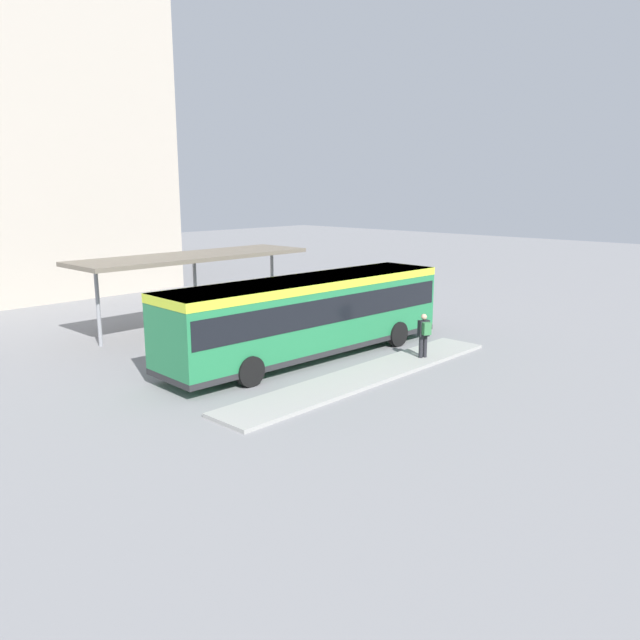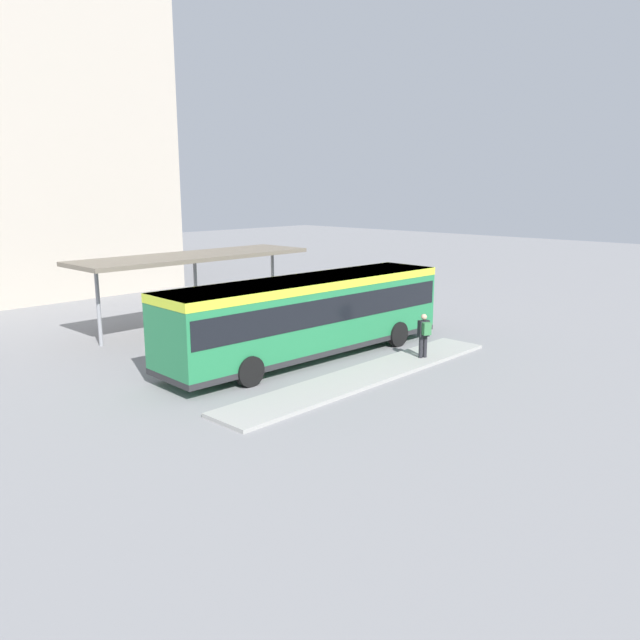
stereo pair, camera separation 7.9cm
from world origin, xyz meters
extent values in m
plane|color=gray|center=(0.00, 0.00, 0.00)|extent=(120.00, 120.00, 0.00)
cube|color=#9E9E99|center=(-0.38, -3.11, 0.06)|extent=(12.25, 1.80, 0.12)
cube|color=#237A47|center=(0.00, 0.00, 1.68)|extent=(12.12, 3.07, 2.65)
cube|color=#C6DB33|center=(0.00, 0.00, 2.85)|extent=(12.15, 3.09, 0.30)
cube|color=black|center=(0.00, 0.00, 1.99)|extent=(11.89, 3.09, 0.93)
cube|color=black|center=(5.99, -0.26, 1.99)|extent=(0.18, 2.34, 1.02)
cube|color=#28282B|center=(0.00, 0.00, 0.45)|extent=(12.13, 3.08, 0.20)
cylinder|color=black|center=(3.78, 1.05, 0.50)|extent=(1.02, 0.32, 1.01)
cylinder|color=black|center=(3.67, -1.38, 0.50)|extent=(1.02, 0.32, 1.01)
cylinder|color=black|center=(-3.67, 1.38, 0.50)|extent=(1.02, 0.32, 1.01)
cylinder|color=black|center=(-3.78, -1.05, 0.50)|extent=(1.02, 0.32, 1.01)
cylinder|color=#232328|center=(2.51, -3.30, 0.52)|extent=(0.15, 0.15, 0.80)
cylinder|color=#232328|center=(2.67, -3.37, 0.52)|extent=(0.15, 0.15, 0.80)
cube|color=black|center=(2.59, -3.33, 1.22)|extent=(0.45, 0.36, 0.60)
cube|color=#337542|center=(2.51, -3.52, 1.25)|extent=(0.35, 0.30, 0.46)
sphere|color=tan|center=(2.59, -3.33, 1.65)|extent=(0.22, 0.22, 0.22)
torus|color=black|center=(8.47, 3.23, 0.33)|extent=(0.09, 0.68, 0.68)
torus|color=black|center=(8.53, 2.32, 0.33)|extent=(0.09, 0.68, 0.68)
cylinder|color=#287F3D|center=(8.50, 2.78, 0.55)|extent=(0.08, 0.71, 0.04)
cylinder|color=#287F3D|center=(8.51, 2.62, 0.50)|extent=(0.04, 0.04, 0.33)
cube|color=black|center=(8.51, 2.62, 0.66)|extent=(0.08, 0.18, 0.04)
cylinder|color=#287F3D|center=(8.48, 3.14, 0.63)|extent=(0.48, 0.06, 0.03)
torus|color=black|center=(8.79, 3.01, 0.37)|extent=(0.09, 0.76, 0.76)
torus|color=black|center=(8.73, 4.04, 0.37)|extent=(0.09, 0.76, 0.76)
cylinder|color=red|center=(8.76, 3.53, 0.62)|extent=(0.08, 0.80, 0.04)
cylinder|color=red|center=(8.75, 3.71, 0.56)|extent=(0.04, 0.04, 0.37)
cube|color=black|center=(8.75, 3.71, 0.75)|extent=(0.08, 0.18, 0.04)
cylinder|color=red|center=(8.79, 3.11, 0.71)|extent=(0.48, 0.06, 0.03)
cube|color=#706656|center=(0.15, 7.31, 3.25)|extent=(11.00, 3.20, 0.18)
cylinder|color=gray|center=(-4.53, 7.31, 1.58)|extent=(0.16, 0.16, 3.16)
cylinder|color=gray|center=(4.82, 7.31, 1.58)|extent=(0.16, 0.16, 3.16)
cylinder|color=gray|center=(0.15, 7.31, 1.58)|extent=(0.16, 0.16, 3.16)
cylinder|color=slate|center=(5.06, 4.55, 0.28)|extent=(0.83, 0.83, 0.55)
sphere|color=#235B28|center=(5.06, 4.55, 0.91)|extent=(0.95, 0.95, 0.95)
camera|label=1|loc=(-16.16, -15.82, 6.26)|focal=35.00mm
camera|label=2|loc=(-16.11, -15.88, 6.26)|focal=35.00mm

